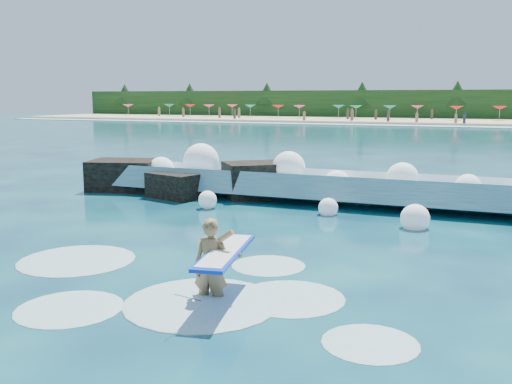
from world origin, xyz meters
TOP-DOWN VIEW (x-y plane):
  - ground at (0.00, 0.00)m, footprint 200.00×200.00m
  - beach at (0.00, 78.00)m, footprint 140.00×20.00m
  - wet_band at (0.00, 67.00)m, footprint 140.00×5.00m
  - treeline at (0.00, 88.00)m, footprint 140.00×4.00m
  - breaking_wave at (1.76, 7.65)m, footprint 17.04×2.70m
  - rock_cluster at (-3.92, 7.19)m, footprint 8.69×3.62m
  - surfer_with_board at (2.74, -3.08)m, footprint 1.16×3.02m
  - wave_spray at (0.81, 7.31)m, footprint 14.59×4.38m
  - surf_foam at (1.63, -2.82)m, footprint 9.42×5.70m
  - beach_umbrellas at (0.04, 79.77)m, footprint 112.15×6.70m
  - beachgoers at (-2.11, 73.11)m, footprint 101.55×13.62m

SIDE VIEW (x-z plane):
  - ground at x=0.00m, z-range 0.00..0.00m
  - surf_foam at x=1.63m, z-range -0.07..0.07m
  - wet_band at x=0.00m, z-range 0.00..0.08m
  - beach at x=0.00m, z-range 0.00..0.40m
  - rock_cluster at x=-3.92m, z-range -0.28..1.27m
  - breaking_wave at x=1.76m, z-range -0.22..1.25m
  - surfer_with_board at x=2.74m, z-range -0.25..1.63m
  - wave_spray at x=0.81m, z-range -0.11..2.02m
  - beachgoers at x=-2.11m, z-range 0.09..2.03m
  - beach_umbrellas at x=0.04m, z-range 2.00..2.50m
  - treeline at x=0.00m, z-range 0.00..5.00m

